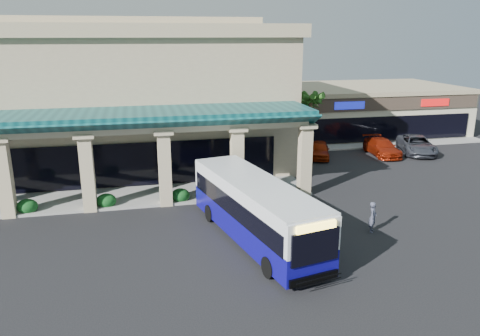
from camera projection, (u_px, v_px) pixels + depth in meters
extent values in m
plane|color=black|center=(230.00, 234.00, 24.81)|extent=(110.00, 110.00, 0.00)
imported|color=#414558|center=(373.00, 217.00, 24.89)|extent=(0.68, 0.73, 1.67)
imported|color=#942207|center=(319.00, 150.00, 39.92)|extent=(3.05, 4.49, 1.42)
imported|color=maroon|center=(382.00, 147.00, 40.77)|extent=(2.39, 5.06, 1.43)
imported|color=#3D404B|center=(417.00, 145.00, 41.43)|extent=(4.24, 6.15, 1.56)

